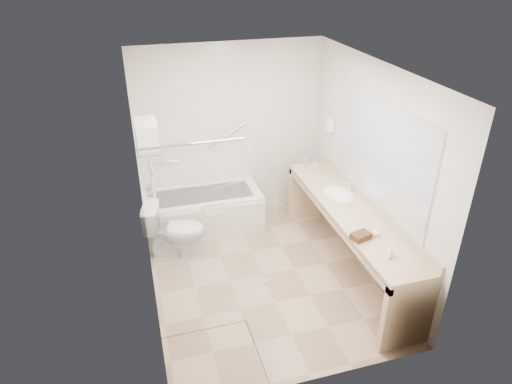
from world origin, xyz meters
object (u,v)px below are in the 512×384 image
object	(u,v)px
bathtub	(203,212)
water_bottle_left	(315,165)
vanity_counter	(349,225)
toilet	(175,231)
amenity_basket	(361,236)

from	to	relation	value
bathtub	water_bottle_left	bearing A→B (deg)	-13.05
vanity_counter	toilet	size ratio (longest dim) A/B	3.55
bathtub	vanity_counter	world-z (taller)	vanity_counter
vanity_counter	water_bottle_left	size ratio (longest dim) A/B	12.18
toilet	amenity_basket	distance (m)	2.35
vanity_counter	amenity_basket	world-z (taller)	vanity_counter
vanity_counter	toilet	distance (m)	2.17
vanity_counter	water_bottle_left	distance (m)	1.09
vanity_counter	amenity_basket	distance (m)	0.65
water_bottle_left	vanity_counter	bearing A→B (deg)	-88.30
vanity_counter	toilet	xyz separation A→B (m)	(-1.97, 0.85, -0.27)
toilet	amenity_basket	bearing A→B (deg)	-115.23
vanity_counter	toilet	bearing A→B (deg)	156.71
amenity_basket	water_bottle_left	world-z (taller)	water_bottle_left
bathtub	toilet	size ratio (longest dim) A/B	2.10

